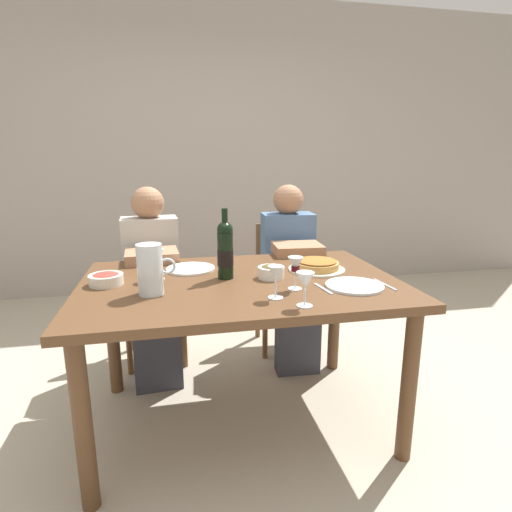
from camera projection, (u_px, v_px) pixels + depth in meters
The scene contains 22 objects.
ground_plane at pixel (242, 419), 2.14m from camera, with size 8.00×8.00×0.00m, color #B2A893.
back_wall at pixel (200, 150), 4.04m from camera, with size 8.00×0.10×2.80m, color #A3998E.
dining_table at pixel (241, 298), 1.98m from camera, with size 1.50×1.00×0.76m.
wine_bottle at pixel (225, 250), 1.96m from camera, with size 0.08×0.08×0.34m.
water_pitcher at pixel (151, 272), 1.74m from camera, with size 0.16×0.11×0.22m.
baked_tart at pixel (317, 265), 2.12m from camera, with size 0.29×0.29×0.06m.
salad_bowl at pixel (106, 278), 1.88m from camera, with size 0.16×0.16×0.06m.
olive_bowl at pixel (271, 271), 1.99m from camera, with size 0.13×0.13×0.07m.
wine_glass_left_diner at pixel (305, 282), 1.59m from camera, with size 0.07×0.07×0.14m.
wine_glass_right_diner at pixel (276, 275), 1.68m from camera, with size 0.07×0.07×0.14m.
wine_glass_centre at pixel (157, 258), 1.94m from camera, with size 0.07×0.07×0.15m.
wine_glass_spare at pixel (295, 266), 1.80m from camera, with size 0.07×0.07×0.15m.
dinner_plate_left_setting at pixel (191, 269), 2.13m from camera, with size 0.25×0.25×0.01m, color white.
dinner_plate_right_setting at pixel (354, 286), 1.85m from camera, with size 0.26×0.26×0.01m, color silver.
fork_left_setting at pixel (161, 271), 2.10m from camera, with size 0.16×0.01×0.01m, color silver.
knife_left_setting at pixel (219, 268), 2.16m from camera, with size 0.18×0.01×0.01m, color silver.
knife_right_setting at pixel (385, 285), 1.88m from camera, with size 0.18×0.01×0.01m, color silver.
spoon_right_setting at pixel (323, 289), 1.82m from camera, with size 0.16×0.01×0.01m, color silver.
chair_left at pixel (153, 285), 2.76m from camera, with size 0.43×0.43×0.87m.
diner_left at pixel (153, 277), 2.51m from camera, with size 0.36×0.52×1.16m.
chair_right at pixel (283, 277), 2.95m from camera, with size 0.42×0.42×0.87m.
diner_right at pixel (291, 269), 2.69m from camera, with size 0.35×0.52×1.16m.
Camera 1 is at (-0.31, -1.85, 1.33)m, focal length 28.70 mm.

